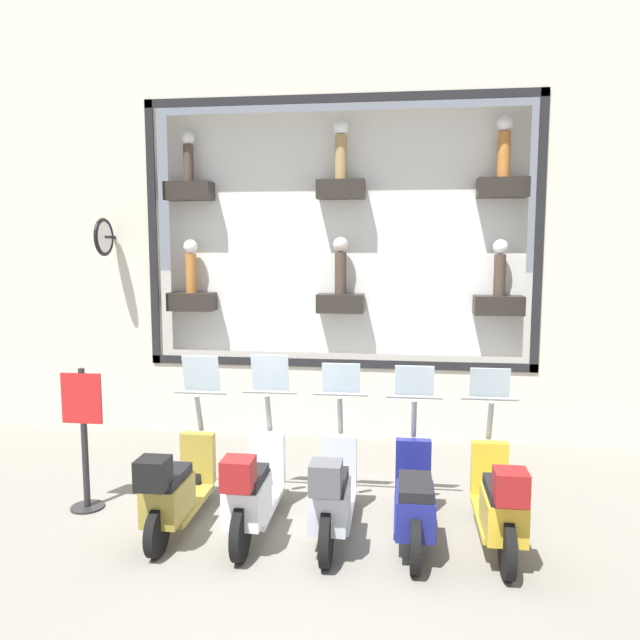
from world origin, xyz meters
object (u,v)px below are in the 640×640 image
scooter_silver_2 (332,494)px  scooter_olive_4 (176,488)px  scooter_navy_1 (414,500)px  shop_sign_post (84,434)px  scooter_white_3 (253,489)px  scooter_yellow_0 (499,502)px

scooter_silver_2 → scooter_olive_4: scooter_olive_4 is taller
scooter_navy_1 → scooter_olive_4: bearing=91.6°
scooter_navy_1 → scooter_silver_2: size_ratio=1.00×
scooter_navy_1 → scooter_olive_4: size_ratio=1.01×
shop_sign_post → scooter_olive_4: bearing=-109.0°
scooter_white_3 → scooter_olive_4: bearing=90.7°
scooter_olive_4 → scooter_silver_2: bearing=-89.7°
scooter_yellow_0 → scooter_navy_1: size_ratio=1.00×
scooter_olive_4 → shop_sign_post: (0.41, 1.18, 0.38)m
scooter_navy_1 → shop_sign_post: bearing=84.6°
scooter_yellow_0 → shop_sign_post: size_ratio=1.15×
scooter_yellow_0 → scooter_white_3: scooter_white_3 is taller
scooter_white_3 → scooter_navy_1: bearing=-87.9°
scooter_white_3 → shop_sign_post: bearing=78.6°
scooter_yellow_0 → scooter_navy_1: bearing=85.8°
scooter_white_3 → scooter_olive_4: size_ratio=1.01×
scooter_silver_2 → shop_sign_post: (0.40, 2.76, 0.36)m
scooter_white_3 → shop_sign_post: size_ratio=1.15×
scooter_navy_1 → scooter_white_3: bearing=92.1°
scooter_olive_4 → scooter_navy_1: bearing=-88.4°
scooter_silver_2 → scooter_white_3: size_ratio=1.00×
scooter_olive_4 → shop_sign_post: bearing=71.0°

